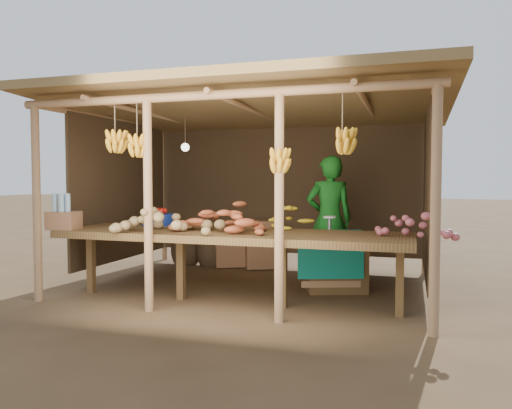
% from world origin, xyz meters
% --- Properties ---
extents(ground, '(60.00, 60.00, 0.00)m').
position_xyz_m(ground, '(0.00, 0.00, 0.00)').
color(ground, brown).
rests_on(ground, ground).
extents(stall_structure, '(4.70, 3.50, 2.43)m').
position_xyz_m(stall_structure, '(0.01, -0.08, 1.91)').
color(stall_structure, '#AA8058').
rests_on(stall_structure, ground).
extents(counter, '(3.90, 1.05, 0.80)m').
position_xyz_m(counter, '(0.00, -0.95, 0.74)').
color(counter, brown).
rests_on(counter, ground).
extents(potato_heap, '(1.23, 0.93, 0.37)m').
position_xyz_m(potato_heap, '(-0.58, -1.23, 0.99)').
color(potato_heap, olive).
rests_on(potato_heap, counter).
extents(sweet_potato_heap, '(1.08, 0.68, 0.36)m').
position_xyz_m(sweet_potato_heap, '(-0.11, -0.93, 0.98)').
color(sweet_potato_heap, '#AF522D').
rests_on(sweet_potato_heap, counter).
extents(onion_heap, '(0.89, 0.67, 0.36)m').
position_xyz_m(onion_heap, '(1.90, -0.95, 0.98)').
color(onion_heap, '#B2565E').
rests_on(onion_heap, counter).
extents(banana_pile, '(0.57, 0.36, 0.35)m').
position_xyz_m(banana_pile, '(0.54, -0.53, 0.97)').
color(banana_pile, gold).
rests_on(banana_pile, counter).
extents(tomato_basin, '(0.40, 0.40, 0.21)m').
position_xyz_m(tomato_basin, '(-1.13, -0.50, 0.89)').
color(tomato_basin, navy).
rests_on(tomato_basin, counter).
extents(bottle_box, '(0.36, 0.30, 0.41)m').
position_xyz_m(bottle_box, '(-1.90, -1.30, 0.96)').
color(bottle_box, '#8B5F3E').
rests_on(bottle_box, counter).
extents(vendor, '(0.71, 0.58, 1.68)m').
position_xyz_m(vendor, '(0.86, 0.53, 0.84)').
color(vendor, '#17691D').
rests_on(vendor, ground).
extents(tarp_crate, '(0.96, 0.89, 0.94)m').
position_xyz_m(tarp_crate, '(1.00, 0.08, 0.38)').
color(tarp_crate, brown).
rests_on(tarp_crate, ground).
extents(carton_stack, '(1.06, 0.51, 0.73)m').
position_xyz_m(carton_stack, '(-0.47, 1.18, 0.32)').
color(carton_stack, '#8B5F3E').
rests_on(carton_stack, ground).
extents(burlap_sacks, '(0.93, 0.49, 0.66)m').
position_xyz_m(burlap_sacks, '(-1.34, 1.20, 0.29)').
color(burlap_sacks, '#493622').
rests_on(burlap_sacks, ground).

